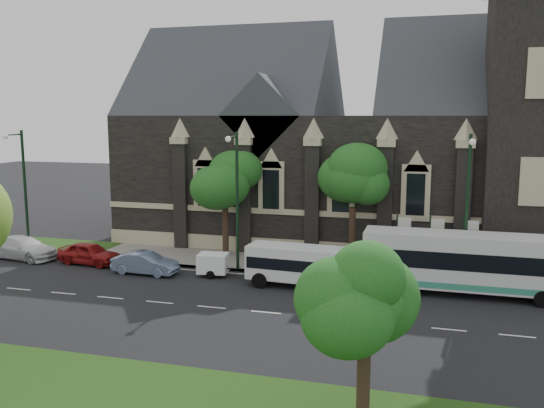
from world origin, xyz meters
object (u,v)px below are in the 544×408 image
(banner_flag_center, at_px, (434,240))
(shuttle_bus, at_px, (301,264))
(tree_walk_right, at_px, (357,179))
(banner_flag_left, at_px, (401,238))
(tour_coach, at_px, (472,262))
(street_lamp_mid, at_px, (236,193))
(street_lamp_near, at_px, (468,202))
(sedan, at_px, (145,263))
(tree_park_east, at_px, (372,287))
(tree_walk_left, at_px, (229,177))
(banner_flag_right, at_px, (468,242))
(box_trailer, at_px, (213,263))
(street_lamp_far, at_px, (23,185))
(car_far_red, at_px, (89,253))
(car_far_white, at_px, (23,248))

(banner_flag_center, relative_size, shuttle_bus, 0.63)
(tree_walk_right, height_order, banner_flag_left, tree_walk_right)
(banner_flag_center, xyz_separation_m, tour_coach, (2.02, -3.14, -0.49))
(street_lamp_mid, bearing_deg, tour_coach, -4.91)
(street_lamp_near, distance_m, sedan, 20.04)
(banner_flag_left, height_order, sedan, banner_flag_left)
(tree_park_east, height_order, street_lamp_near, street_lamp_near)
(street_lamp_near, bearing_deg, tour_coach, -76.06)
(tree_walk_left, relative_size, shuttle_bus, 1.20)
(tree_park_east, xyz_separation_m, street_lamp_near, (3.82, 16.42, 0.49))
(street_lamp_mid, distance_m, banner_flag_right, 14.67)
(tree_walk_left, distance_m, tour_coach, 17.25)
(tree_walk_left, height_order, box_trailer, tree_walk_left)
(street_lamp_near, bearing_deg, tree_park_east, -103.11)
(tree_park_east, bearing_deg, box_trailer, 126.96)
(banner_flag_left, distance_m, box_trailer, 11.96)
(street_lamp_near, relative_size, shuttle_bus, 1.41)
(tree_park_east, bearing_deg, street_lamp_far, 147.90)
(tree_park_east, xyz_separation_m, box_trailer, (-11.26, 14.96, -3.81))
(tree_walk_left, height_order, shuttle_bus, tree_walk_left)
(box_trailer, distance_m, car_far_red, 9.18)
(tour_coach, xyz_separation_m, car_far_red, (-24.56, 0.26, -1.14))
(street_lamp_near, distance_m, street_lamp_far, 30.00)
(tour_coach, xyz_separation_m, shuttle_bus, (-9.56, -1.06, -0.48))
(street_lamp_far, height_order, car_far_red, street_lamp_far)
(tree_walk_left, relative_size, street_lamp_mid, 0.85)
(banner_flag_right, bearing_deg, street_lamp_near, -98.56)
(sedan, bearing_deg, shuttle_bus, -89.20)
(sedan, bearing_deg, tree_walk_left, -30.64)
(sedan, distance_m, car_far_red, 4.97)
(tree_park_east, bearing_deg, car_far_red, 142.90)
(car_far_red, relative_size, car_far_white, 0.82)
(tree_walk_right, relative_size, box_trailer, 2.87)
(tree_walk_left, xyz_separation_m, street_lamp_mid, (1.80, -3.61, -0.62))
(banner_flag_left, bearing_deg, car_far_red, -172.03)
(street_lamp_near, relative_size, street_lamp_far, 1.00)
(street_lamp_near, bearing_deg, tree_walk_right, 151.94)
(tree_park_east, height_order, banner_flag_center, tree_park_east)
(banner_flag_center, xyz_separation_m, sedan, (-17.71, -4.07, -1.68))
(tree_walk_right, relative_size, banner_flag_left, 1.95)
(tree_walk_right, bearing_deg, banner_flag_right, -13.60)
(car_far_red, xyz_separation_m, car_far_white, (-5.37, 0.07, 0.02))
(street_lamp_far, relative_size, sedan, 2.12)
(car_far_red, bearing_deg, box_trailer, -87.26)
(tour_coach, bearing_deg, sedan, -176.91)
(car_far_red, bearing_deg, banner_flag_center, -76.96)
(tree_walk_right, bearing_deg, shuttle_bus, -112.62)
(banner_flag_center, height_order, shuttle_bus, banner_flag_center)
(tour_coach, height_order, shuttle_bus, tour_coach)
(street_lamp_mid, height_order, car_far_red, street_lamp_mid)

